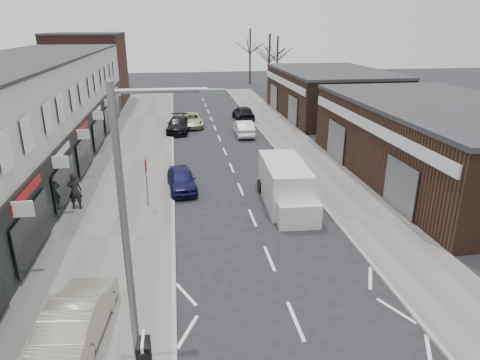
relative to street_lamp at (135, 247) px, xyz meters
name	(u,v)px	position (x,y,z in m)	size (l,w,h in m)	color
pavement_left	(134,154)	(-2.22, 22.80, -4.56)	(5.50, 64.00, 0.12)	slate
pavement_right	(298,148)	(10.28, 22.80, -4.56)	(3.50, 64.00, 0.12)	slate
shop_terrace_left	(17,117)	(-8.97, 20.30, -1.07)	(8.00, 41.00, 7.10)	beige
brick_block_far	(89,70)	(-8.97, 45.80, -0.62)	(8.00, 10.00, 8.00)	#42251C
right_unit_near	(443,144)	(17.03, 14.80, -2.37)	(10.00, 18.00, 4.50)	#352218
right_unit_far	(330,94)	(17.03, 34.80, -2.37)	(10.00, 16.00, 4.50)	#352218
tree_far_a	(269,96)	(13.53, 48.80, -4.62)	(3.60, 3.60, 8.00)	#382D26
tree_far_b	(276,89)	(16.03, 54.80, -4.62)	(3.60, 3.60, 7.50)	#382D26
tree_far_c	(250,84)	(13.03, 60.80, -4.62)	(3.60, 3.60, 8.50)	#382D26
street_lamp	(135,247)	(0.00, 0.00, 0.00)	(2.23, 0.22, 8.00)	slate
warning_sign	(146,168)	(-0.63, 12.80, -2.42)	(0.12, 0.80, 2.70)	slate
white_van	(285,186)	(6.53, 12.20, -3.54)	(2.31, 5.97, 2.29)	silver
sedan_on_pavement	(77,317)	(-2.24, 2.95, -3.80)	(1.49, 4.26, 1.40)	#A5A084
pedestrian	(75,191)	(-4.31, 13.03, -3.53)	(0.71, 0.47, 1.95)	black
parked_car_left_a	(182,179)	(1.13, 15.19, -3.97)	(1.54, 3.83, 1.30)	#14133C
parked_car_left_b	(178,125)	(1.13, 29.65, -3.96)	(1.86, 4.58, 1.33)	black
parked_car_left_c	(191,120)	(2.33, 31.66, -4.00)	(2.06, 4.47, 1.24)	beige
parked_car_right_a	(244,128)	(6.73, 27.46, -3.95)	(1.42, 4.07, 1.34)	silver
parked_car_right_b	(243,113)	(7.68, 33.78, -3.89)	(1.73, 4.29, 1.46)	black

